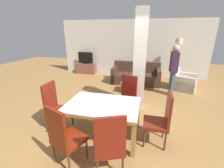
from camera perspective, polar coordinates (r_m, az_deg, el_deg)
ground_plane at (r=3.47m, az=-3.32°, el=-18.47°), size 18.00×18.00×0.00m
back_wall at (r=7.70m, az=7.50°, el=13.31°), size 7.20×0.09×2.70m
divider_pillar at (r=4.18m, az=10.53°, el=8.27°), size 0.32×0.37×2.70m
dining_table at (r=3.15m, az=-3.52°, el=-9.92°), size 1.48×1.04×0.74m
dining_chair_near_left at (r=2.61m, az=-17.77°, el=-18.22°), size 0.60×0.60×1.09m
dining_chair_near_right at (r=2.36m, az=-1.08°, el=-21.72°), size 0.60×0.60×1.09m
dining_chair_head_left at (r=3.61m, az=-20.76°, el=-7.57°), size 0.46×0.46×1.09m
dining_chair_far_right at (r=3.89m, az=5.64°, el=-4.36°), size 0.60×0.60×1.09m
dining_chair_head_right at (r=3.06m, az=18.16°, el=-12.23°), size 0.46×0.46×1.09m
sofa at (r=6.60m, az=9.04°, el=2.94°), size 2.02×0.90×0.89m
armchair at (r=6.41m, az=25.32°, el=0.53°), size 1.10×1.09×0.75m
coffee_table at (r=5.60m, az=6.83°, el=-1.01°), size 0.67×0.55×0.38m
bottle at (r=5.47m, az=7.85°, el=1.76°), size 0.07×0.07×0.30m
tv_stand at (r=8.21m, az=-9.85°, el=5.90°), size 1.05×0.40×0.54m
tv_screen at (r=8.11m, az=-10.08°, el=9.73°), size 0.82×0.23×0.59m
floor_lamp at (r=7.20m, az=23.92°, el=13.20°), size 0.29×0.29×1.88m
standing_person at (r=5.46m, az=22.39°, el=6.04°), size 0.23×0.39×1.74m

